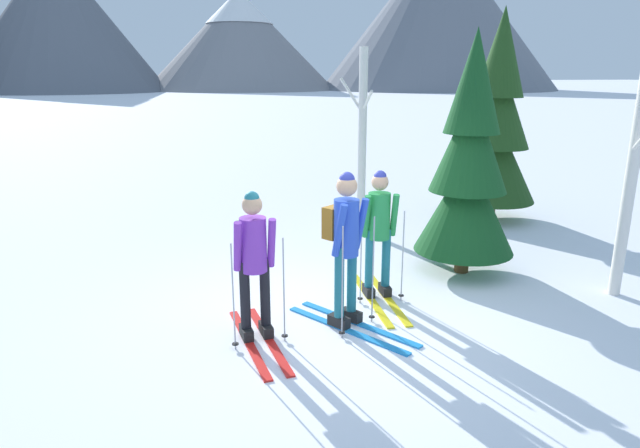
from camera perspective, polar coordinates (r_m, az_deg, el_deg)
ground_plane at (r=6.59m, az=0.95°, el=-9.72°), size 400.00×400.00×0.00m
skier_in_purple at (r=5.83m, az=-6.92°, el=-3.56°), size 0.61×1.66×1.64m
skier_in_blue at (r=6.06m, az=2.65°, el=-1.74°), size 1.16×1.62×1.78m
skier_in_green at (r=6.92m, az=6.14°, el=-0.66°), size 0.61×1.74×1.65m
pine_tree_near at (r=11.12m, az=17.84°, el=9.67°), size 1.65×1.65×3.99m
pine_tree_mid at (r=7.91m, az=15.20°, el=5.81°), size 1.40×1.40×3.39m
birch_tree_tall at (r=7.81m, az=29.70°, el=4.36°), size 0.72×0.83×3.07m
birch_tree_slender at (r=9.76m, az=4.39°, el=8.63°), size 0.40×0.77×3.24m
mountain_ridge_distant at (r=91.77m, az=-16.17°, el=20.69°), size 129.52×48.47×26.30m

